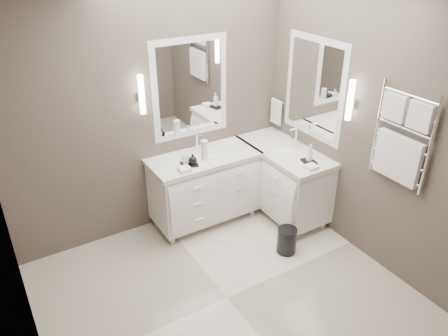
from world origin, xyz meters
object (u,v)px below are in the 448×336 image
towel_ladder (401,142)px  vanity_back (205,184)px  waste_bin (287,240)px  vanity_right (283,177)px

towel_ladder → vanity_back: bearing=124.1°
vanity_back → waste_bin: (0.45, -0.97, -0.34)m
vanity_back → waste_bin: vanity_back is taller
vanity_back → vanity_right: 0.93m
vanity_back → vanity_right: size_ratio=1.00×
vanity_back → vanity_right: same height
waste_bin → towel_ladder: bearing=-45.1°
vanity_back → towel_ladder: bearing=-55.9°
vanity_right → towel_ladder: 1.60m
vanity_back → towel_ladder: (1.10, -1.63, 0.91)m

